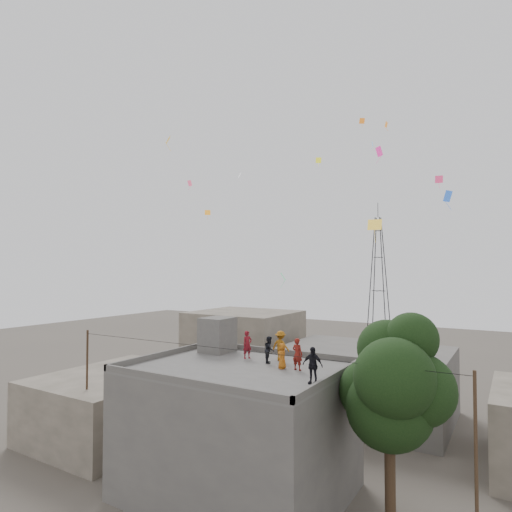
{
  "coord_description": "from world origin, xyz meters",
  "views": [
    {
      "loc": [
        11.78,
        -17.69,
        10.87
      ],
      "look_at": [
        -0.43,
        2.38,
        11.65
      ],
      "focal_mm": 30.0,
      "sensor_mm": 36.0,
      "label": 1
    }
  ],
  "objects": [
    {
      "name": "neighbor_north",
      "position": [
        2.0,
        14.0,
        2.5
      ],
      "size": [
        12.0,
        9.0,
        5.0
      ],
      "primitive_type": "cube",
      "color": "#52504D",
      "rests_on": "ground"
    },
    {
      "name": "kites",
      "position": [
        1.14,
        7.22,
        16.6
      ],
      "size": [
        18.82,
        16.86,
        11.84
      ],
      "color": "orange",
      "rests_on": "ground"
    },
    {
      "name": "person_dark_child",
      "position": [
        0.86,
        1.6,
        6.78
      ],
      "size": [
        0.75,
        0.82,
        1.37
      ],
      "primitive_type": "imported",
      "rotation": [
        0.0,
        0.0,
        2.01
      ],
      "color": "black",
      "rests_on": "main_building"
    },
    {
      "name": "person_orange_child",
      "position": [
        2.02,
        0.81,
        6.71
      ],
      "size": [
        0.69,
        0.71,
        1.22
      ],
      "primitive_type": "imported",
      "rotation": [
        0.0,
        0.0,
        -0.86
      ],
      "color": "#B25B14",
      "rests_on": "main_building"
    },
    {
      "name": "person_dark_adult",
      "position": [
        4.4,
        -0.97,
        6.87
      ],
      "size": [
        0.91,
        0.38,
        1.55
      ],
      "primitive_type": "imported",
      "rotation": [
        0.0,
        0.0,
        0.0
      ],
      "color": "black",
      "rests_on": "main_building"
    },
    {
      "name": "ground",
      "position": [
        0.0,
        0.0,
        0.0
      ],
      "size": [
        140.0,
        140.0,
        0.0
      ],
      "primitive_type": "plane",
      "color": "#4B453D",
      "rests_on": "ground"
    },
    {
      "name": "transmission_tower",
      "position": [
        -4.0,
        40.0,
        9.07
      ],
      "size": [
        2.97,
        2.97,
        20.01
      ],
      "color": "black",
      "rests_on": "ground"
    },
    {
      "name": "parapet",
      "position": [
        0.0,
        0.0,
        6.25
      ],
      "size": [
        10.0,
        8.0,
        0.3
      ],
      "color": "#52504D",
      "rests_on": "main_building"
    },
    {
      "name": "main_building",
      "position": [
        0.0,
        0.0,
        3.05
      ],
      "size": [
        10.0,
        8.0,
        6.1
      ],
      "color": "#52504D",
      "rests_on": "ground"
    },
    {
      "name": "person_red_child",
      "position": [
        -0.71,
        1.94,
        6.84
      ],
      "size": [
        0.55,
        0.64,
        1.48
      ],
      "primitive_type": "imported",
      "rotation": [
        0.0,
        0.0,
        1.12
      ],
      "color": "maroon",
      "rests_on": "main_building"
    },
    {
      "name": "person_orange_adult",
      "position": [
        1.09,
        2.4,
        6.88
      ],
      "size": [
        1.04,
        0.64,
        1.56
      ],
      "primitive_type": "imported",
      "rotation": [
        0.0,
        0.0,
        -3.2
      ],
      "color": "#985911",
      "rests_on": "main_building"
    },
    {
      "name": "neighbor_west",
      "position": [
        -11.0,
        2.0,
        2.0
      ],
      "size": [
        8.0,
        10.0,
        4.0
      ],
      "primitive_type": "cube",
      "color": "#5C5549",
      "rests_on": "ground"
    },
    {
      "name": "utility_line",
      "position": [
        0.5,
        -1.25,
        3.83
      ],
      "size": [
        20.12,
        0.62,
        7.4
      ],
      "color": "black",
      "rests_on": "ground"
    },
    {
      "name": "tree",
      "position": [
        7.37,
        0.6,
        6.1
      ],
      "size": [
        4.9,
        4.6,
        9.1
      ],
      "color": "black",
      "rests_on": "ground"
    },
    {
      "name": "neighbor_northwest",
      "position": [
        -10.0,
        16.0,
        3.5
      ],
      "size": [
        9.0,
        8.0,
        7.0
      ],
      "primitive_type": "cube",
      "color": "#5C5549",
      "rests_on": "ground"
    },
    {
      "name": "person_red_adult",
      "position": [
        2.78,
        0.92,
        6.86
      ],
      "size": [
        0.61,
        0.45,
        1.52
      ],
      "primitive_type": "imported",
      "rotation": [
        0.0,
        0.0,
        2.98
      ],
      "color": "maroon",
      "rests_on": "main_building"
    },
    {
      "name": "stair_head_box",
      "position": [
        -3.2,
        2.6,
        7.1
      ],
      "size": [
        1.6,
        1.8,
        2.0
      ],
      "primitive_type": "cube",
      "color": "#52504D",
      "rests_on": "main_building"
    }
  ]
}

